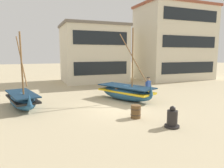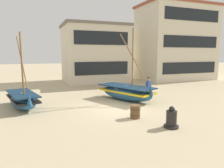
{
  "view_description": "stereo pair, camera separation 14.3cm",
  "coord_description": "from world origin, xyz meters",
  "views": [
    {
      "loc": [
        -4.93,
        -11.27,
        3.39
      ],
      "look_at": [
        0.0,
        1.0,
        1.4
      ],
      "focal_mm": 32.77,
      "sensor_mm": 36.0,
      "label": 1
    },
    {
      "loc": [
        -4.8,
        -11.33,
        3.39
      ],
      "look_at": [
        0.0,
        1.0,
        1.4
      ],
      "focal_mm": 32.77,
      "sensor_mm": 36.0,
      "label": 2
    }
  ],
  "objects": [
    {
      "name": "fishing_boat_near_left",
      "position": [
        -5.49,
        2.34,
        0.54
      ],
      "size": [
        2.19,
        3.95,
        4.64
      ],
      "color": "#23517A",
      "rests_on": "ground"
    },
    {
      "name": "wooden_barrel",
      "position": [
        0.12,
        -2.07,
        0.35
      ],
      "size": [
        0.56,
        0.56,
        0.7
      ],
      "color": "brown",
      "rests_on": "ground"
    },
    {
      "name": "fishing_boat_centre_large",
      "position": [
        1.49,
        1.91,
        0.59
      ],
      "size": [
        3.29,
        4.63,
        5.11
      ],
      "color": "#23517A",
      "rests_on": "ground"
    },
    {
      "name": "fisherman_by_hull",
      "position": [
        2.94,
        1.3,
        0.83
      ],
      "size": [
        0.41,
        0.32,
        1.68
      ],
      "color": "#33333D",
      "rests_on": "ground"
    },
    {
      "name": "harbor_building_annex",
      "position": [
        12.76,
        10.97,
        4.74
      ],
      "size": [
        9.6,
        6.04,
        9.46
      ],
      "color": "beige",
      "rests_on": "ground"
    },
    {
      "name": "capstan_winch",
      "position": [
        1.02,
        -3.9,
        0.4
      ],
      "size": [
        0.69,
        0.69,
        1.01
      ],
      "color": "black",
      "rests_on": "ground"
    },
    {
      "name": "harbor_building_main",
      "position": [
        2.31,
        12.7,
        3.39
      ],
      "size": [
        7.51,
        5.87,
        6.76
      ],
      "color": "beige",
      "rests_on": "ground"
    },
    {
      "name": "ground_plane",
      "position": [
        0.0,
        0.0,
        0.0
      ],
      "size": [
        120.0,
        120.0,
        0.0
      ],
      "primitive_type": "plane",
      "color": "tan"
    }
  ]
}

